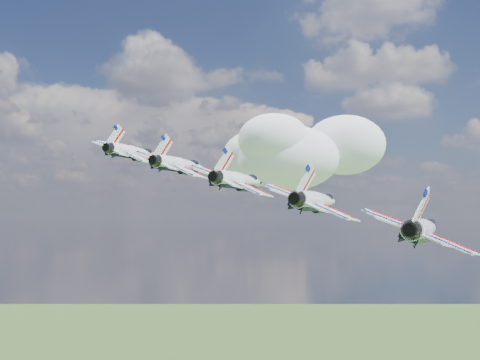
# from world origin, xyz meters

# --- Properties ---
(cloud_far) EXTENTS (62.51, 49.11, 24.56)m
(cloud_far) POSITION_xyz_m (6.72, 198.45, 173.50)
(cloud_far) COLOR white
(jet_0) EXTENTS (14.55, 16.62, 7.34)m
(jet_0) POSITION_xyz_m (-22.86, 20.11, 154.07)
(jet_0) COLOR white
(jet_1) EXTENTS (14.55, 16.62, 7.34)m
(jet_1) POSITION_xyz_m (-14.31, 11.45, 151.41)
(jet_1) COLOR white
(jet_2) EXTENTS (14.55, 16.62, 7.34)m
(jet_2) POSITION_xyz_m (-5.77, 2.78, 148.75)
(jet_2) COLOR white
(jet_3) EXTENTS (14.55, 16.62, 7.34)m
(jet_3) POSITION_xyz_m (2.78, -5.89, 146.09)
(jet_3) COLOR white
(jet_4) EXTENTS (14.55, 16.62, 7.34)m
(jet_4) POSITION_xyz_m (11.33, -14.55, 143.43)
(jet_4) COLOR silver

